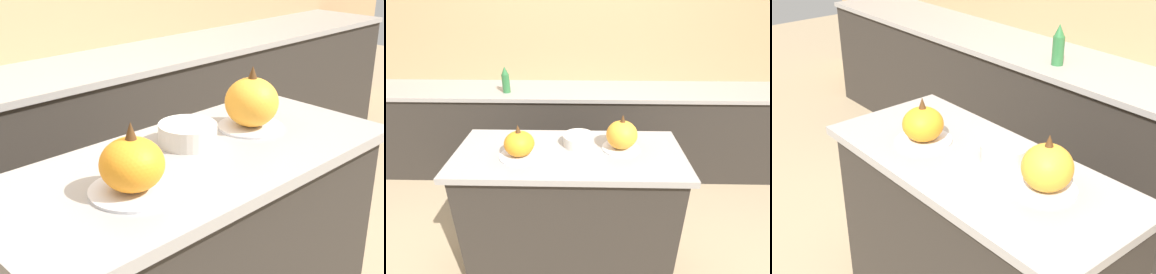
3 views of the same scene
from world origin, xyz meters
The scene contains 8 objects.
ground_plane centered at (0.00, 0.00, 0.00)m, with size 12.00×12.00×0.00m, color tan.
wall_back centered at (0.00, 1.64, 1.25)m, with size 8.00×0.06×2.50m.
kitchen_island centered at (0.00, 0.00, 0.47)m, with size 1.29×0.56×0.94m.
back_counter centered at (0.00, 1.31, 0.45)m, with size 6.00×0.60×0.89m.
pumpkin_cake_left centered at (-0.27, -0.05, 1.01)m, with size 0.23×0.23×0.19m.
pumpkin_cake_right centered at (0.30, 0.05, 1.02)m, with size 0.22×0.22×0.21m.
bottle_tall centered at (-0.64, 1.20, 1.00)m, with size 0.07×0.07×0.24m.
mixing_bowl centered at (0.05, 0.09, 0.97)m, with size 0.18×0.18×0.06m.
Camera 2 is at (0.09, -1.47, 1.77)m, focal length 28.00 mm.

